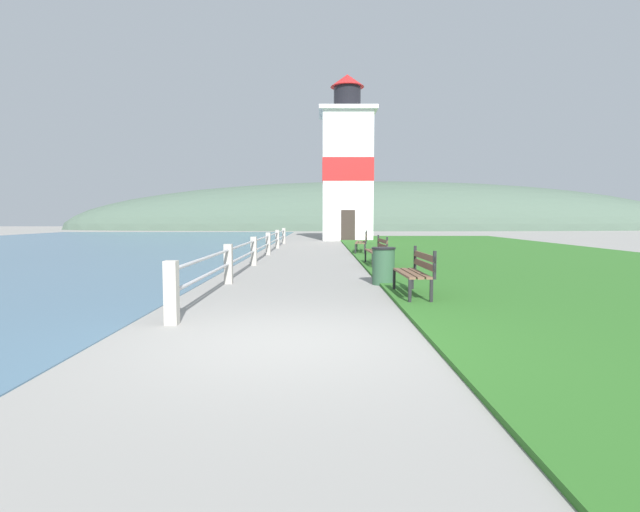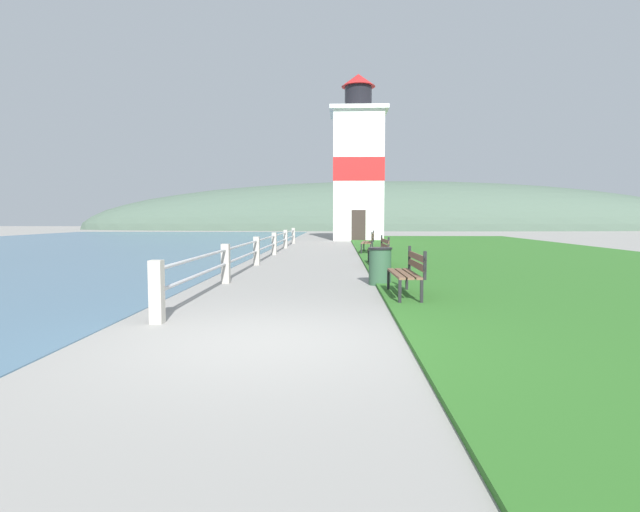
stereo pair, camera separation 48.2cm
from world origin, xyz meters
The scene contains 9 objects.
ground_plane centered at (0.00, 0.00, 0.00)m, with size 160.00×160.00×0.00m, color gray.
grass_verge centered at (7.76, 13.43, 0.03)m, with size 12.00×40.30×0.06m.
seawall_railing centered at (-1.66, 11.92, 0.53)m, with size 0.18×22.02×0.90m.
park_bench_near centered at (2.23, 3.31, 0.54)m, with size 0.51×1.62×0.94m.
park_bench_midway centered at (2.22, 9.43, 0.54)m, with size 0.53×1.80×0.94m.
park_bench_far centered at (2.23, 15.01, 0.54)m, with size 0.68×2.03×0.94m.
lighthouse centered at (2.25, 27.93, 4.82)m, with size 3.76×3.76×10.99m.
trash_bin centered at (1.86, 5.22, 0.42)m, with size 0.54×0.54×0.84m.
distant_hillside centered at (8.00, 56.87, 0.00)m, with size 80.00×16.00×12.00m.
Camera 2 is at (0.92, -5.93, 1.51)m, focal length 28.00 mm.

